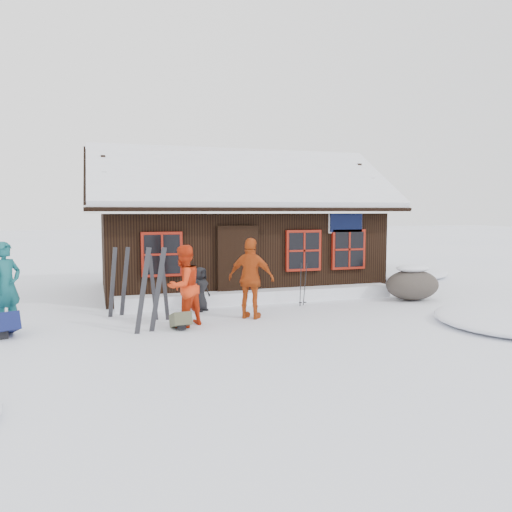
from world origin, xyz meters
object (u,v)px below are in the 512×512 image
Objects in this scene: skier_teal at (6,286)px; ski_pair_left at (150,291)px; ski_poles at (303,285)px; backpack_blue at (3,328)px; skier_orange_left at (184,286)px; skier_crouched at (201,289)px; backpack_olive at (181,323)px; skier_orange_right at (251,278)px; boulder at (412,284)px.

skier_teal reaches higher than ski_pair_left.
ski_poles is 6.95m from backpack_blue.
ski_poles is at bearing -43.47° from skier_teal.
skier_orange_left is 1.69m from skier_crouched.
ski_poles is at bearing 19.80° from backpack_olive.
skier_crouched is (-0.93, 1.19, -0.38)m from skier_orange_right.
skier_orange_right reaches higher than backpack_olive.
backpack_olive is (-0.78, -1.74, -0.41)m from skier_crouched.
backpack_blue is (-3.50, 0.20, -0.69)m from skier_orange_left.
skier_orange_left is 1.15× the size of boulder.
skier_orange_right is 1.60× the size of ski_poles.
ski_pair_left is 0.94m from backpack_olive.
backpack_blue is at bearing -39.49° from skier_orange_left.
skier_orange_right is at bearing 18.86° from ski_pair_left.
skier_crouched is (0.67, 1.52, -0.32)m from skier_orange_left.
skier_orange_left is 6.66m from boulder.
backpack_olive is at bearing 10.34° from ski_pair_left.
skier_orange_right is 1.55m from skier_crouched.
skier_crouched reaches higher than backpack_blue.
skier_teal reaches higher than skier_orange_left.
skier_orange_right is at bearing 12.40° from backpack_olive.
ski_pair_left is at bearing -157.41° from ski_poles.
skier_orange_left is at bearing -26.08° from backpack_blue.
skier_crouched is at bearing 177.42° from ski_poles.
skier_orange_left is 0.98× the size of ski_pair_left.
skier_teal is at bearing 68.35° from backpack_blue.
skier_crouched is 5.87m from boulder.
skier_orange_right is 3.76× the size of backpack_olive.
ski_poles is at bearing 177.06° from boulder.
skier_orange_left reaches higher than backpack_olive.
skier_teal is at bearing -177.98° from boulder.
boulder is 3.21m from ski_poles.
backpack_olive is (3.41, -1.10, -0.78)m from skier_teal.
skier_orange_right is 1.04× the size of ski_pair_left.
ski_poles reaches higher than backpack_blue.
ski_pair_left is (-7.25, -1.52, 0.40)m from boulder.
skier_orange_right is at bearing -169.60° from boulder.
skier_orange_left is 0.78m from ski_pair_left.
boulder is 3.09× the size of backpack_olive.
backpack_blue is (0.01, -0.68, -0.73)m from skier_teal.
backpack_blue is at bearing -136.58° from skier_teal.
ski_poles is at bearing -39.31° from skier_crouched.
boulder is at bearing 154.40° from skier_orange_left.
skier_teal is 0.99× the size of skier_orange_right.
ski_pair_left is at bearing -14.60° from skier_orange_left.
skier_orange_left is at bearing -169.30° from boulder.
ski_pair_left is (-2.32, -0.62, -0.08)m from skier_orange_right.
skier_orange_right is 2.07m from ski_poles.
ski_pair_left reaches higher than ski_poles.
skier_teal is at bearing -175.66° from ski_poles.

